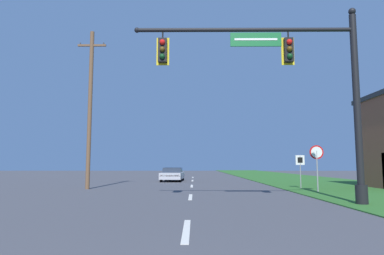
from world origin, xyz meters
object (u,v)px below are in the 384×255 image
(stop_sign, at_px, (317,158))
(route_sign_post, at_px, (300,164))
(car_ahead, at_px, (173,174))
(signal_mast, at_px, (301,84))
(utility_pole_near, at_px, (90,106))

(stop_sign, distance_m, route_sign_post, 2.69)
(car_ahead, height_order, route_sign_post, route_sign_post)
(car_ahead, distance_m, stop_sign, 15.08)
(signal_mast, distance_m, route_sign_post, 9.37)
(signal_mast, xyz_separation_m, car_ahead, (-6.08, 18.13, -3.99))
(stop_sign, bearing_deg, car_ahead, 125.15)
(signal_mast, bearing_deg, route_sign_post, 73.78)
(signal_mast, distance_m, car_ahead, 19.54)
(car_ahead, height_order, utility_pole_near, utility_pole_near)
(car_ahead, height_order, stop_sign, stop_sign)
(stop_sign, bearing_deg, signal_mast, -113.76)
(route_sign_post, xyz_separation_m, utility_pole_near, (-13.13, -0.35, 3.61))
(route_sign_post, bearing_deg, stop_sign, -87.90)
(stop_sign, relative_size, route_sign_post, 1.23)
(signal_mast, relative_size, stop_sign, 3.51)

